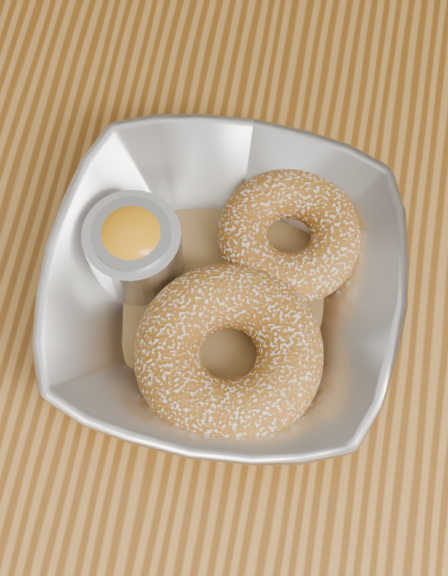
% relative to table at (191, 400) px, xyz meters
% --- Properties ---
extents(ground_plane, '(4.00, 4.00, 0.00)m').
position_rel_table_xyz_m(ground_plane, '(0.00, 0.00, -0.65)').
color(ground_plane, '#565659').
rests_on(ground_plane, ground).
extents(table, '(1.20, 0.80, 0.75)m').
position_rel_table_xyz_m(table, '(0.00, 0.00, 0.00)').
color(table, brown).
rests_on(table, ground_plane).
extents(serving_bowl, '(0.21, 0.21, 0.05)m').
position_rel_table_xyz_m(serving_bowl, '(0.02, 0.04, 0.12)').
color(serving_bowl, '#B9BCC1').
rests_on(serving_bowl, table).
extents(parchment, '(0.19, 0.19, 0.00)m').
position_rel_table_xyz_m(parchment, '(0.02, 0.04, 0.11)').
color(parchment, olive).
rests_on(parchment, table).
extents(donut_back, '(0.10, 0.10, 0.03)m').
position_rel_table_xyz_m(donut_back, '(0.05, 0.08, 0.12)').
color(donut_back, '#8E5013').
rests_on(donut_back, parchment).
extents(donut_front, '(0.13, 0.13, 0.04)m').
position_rel_table_xyz_m(donut_front, '(0.03, 0.00, 0.13)').
color(donut_front, '#8E5013').
rests_on(donut_front, parchment).
extents(ramekin, '(0.06, 0.06, 0.05)m').
position_rel_table_xyz_m(ramekin, '(-0.04, 0.05, 0.13)').
color(ramekin, '#B9BCC1').
rests_on(ramekin, table).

